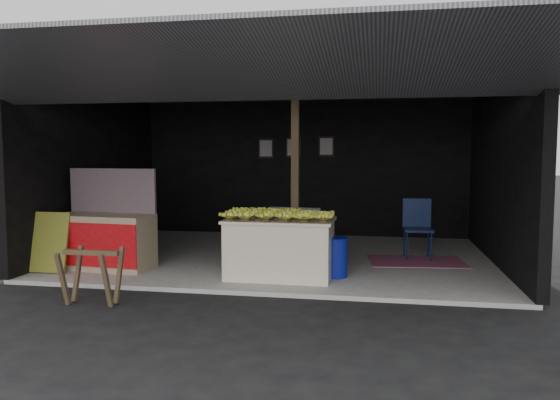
% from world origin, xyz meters
% --- Properties ---
extents(ground, '(80.00, 80.00, 0.00)m').
position_xyz_m(ground, '(0.00, 0.00, 0.00)').
color(ground, black).
rests_on(ground, ground).
extents(concrete_slab, '(7.00, 5.00, 0.06)m').
position_xyz_m(concrete_slab, '(0.00, 2.50, 0.03)').
color(concrete_slab, gray).
rests_on(concrete_slab, ground).
extents(shophouse, '(7.40, 7.29, 3.02)m').
position_xyz_m(shophouse, '(0.00, 2.82, 2.10)').
color(shophouse, black).
rests_on(shophouse, ground).
extents(banana_table, '(1.52, 0.94, 0.83)m').
position_xyz_m(banana_table, '(0.24, 0.87, 0.48)').
color(banana_table, beige).
rests_on(banana_table, concrete_slab).
extents(banana_pile, '(1.40, 0.85, 0.16)m').
position_xyz_m(banana_pile, '(0.24, 0.87, 0.98)').
color(banana_pile, yellow).
rests_on(banana_pile, banana_table).
extents(white_crate, '(0.85, 0.61, 0.89)m').
position_xyz_m(white_crate, '(0.29, 1.62, 0.51)').
color(white_crate, white).
rests_on(white_crate, concrete_slab).
extents(neighbor_stall, '(1.52, 0.78, 1.52)m').
position_xyz_m(neighbor_stall, '(-2.50, 0.97, 0.52)').
color(neighbor_stall, '#998466').
rests_on(neighbor_stall, concrete_slab).
extents(green_signboard, '(0.59, 0.25, 0.88)m').
position_xyz_m(green_signboard, '(-3.17, 0.58, 0.51)').
color(green_signboard, black).
rests_on(green_signboard, concrete_slab).
extents(sawhorse, '(0.70, 0.59, 0.67)m').
position_xyz_m(sawhorse, '(-1.75, -0.74, 0.42)').
color(sawhorse, '#4A3A25').
rests_on(sawhorse, ground).
extents(water_barrel, '(0.36, 0.36, 0.53)m').
position_xyz_m(water_barrel, '(1.00, 1.03, 0.33)').
color(water_barrel, navy).
rests_on(water_barrel, concrete_slab).
extents(plastic_chair, '(0.49, 0.49, 0.99)m').
position_xyz_m(plastic_chair, '(2.25, 2.68, 0.65)').
color(plastic_chair, '#091332').
rests_on(plastic_chair, concrete_slab).
extents(magenta_rug, '(1.60, 1.16, 0.01)m').
position_xyz_m(magenta_rug, '(2.22, 2.35, 0.07)').
color(magenta_rug, '#751A4A').
rests_on(magenta_rug, concrete_slab).
extents(picture_frames, '(1.62, 0.04, 0.46)m').
position_xyz_m(picture_frames, '(-0.17, 4.89, 1.93)').
color(picture_frames, black).
rests_on(picture_frames, shophouse).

